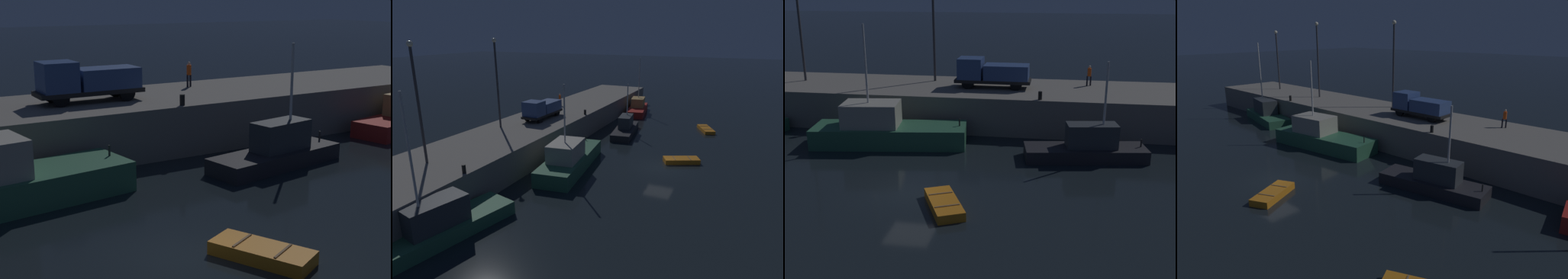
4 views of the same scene
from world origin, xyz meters
TOP-DOWN VIEW (x-y plane):
  - ground_plane at (0.00, 0.00)m, footprint 320.00×320.00m
  - pier_quay at (0.00, 14.61)m, footprint 60.84×8.16m
  - fishing_trawler_red at (9.63, 6.79)m, footprint 7.85×3.42m
  - fishing_boat_blue at (-17.22, 9.62)m, footprint 9.39×4.56m
  - fishing_boat_orange at (-3.90, 7.65)m, footprint 10.72×4.54m
  - dinghy_orange_near at (2.33, -1.58)m, footprint 2.70×3.66m
  - lamp_post_west at (-22.58, 15.06)m, footprint 0.44×0.44m
  - lamp_post_east at (-13.39, 14.97)m, footprint 0.44×0.44m
  - lamp_post_central at (-2.57, 16.54)m, footprint 0.44×0.44m
  - utility_truck at (2.47, 14.54)m, footprint 5.88×1.98m
  - dockworker at (10.07, 16.44)m, footprint 0.41×0.39m
  - bollard_west at (-13.75, 10.88)m, footprint 0.28×0.28m
  - bollard_central at (6.44, 10.92)m, footprint 0.28×0.28m

SIDE VIEW (x-z plane):
  - ground_plane at x=0.00m, z-range 0.00..0.00m
  - dinghy_orange_near at x=2.33m, z-range -0.02..0.49m
  - fishing_trawler_red at x=9.63m, z-range -2.31..3.89m
  - fishing_boat_blue at x=-17.22m, z-range -3.78..5.66m
  - fishing_boat_orange at x=-3.90m, z-range -3.02..5.15m
  - pier_quay at x=0.00m, z-range 0.00..2.80m
  - bollard_central at x=6.44m, z-range 2.80..3.39m
  - bollard_west at x=-13.75m, z-range 2.80..3.43m
  - dockworker at x=10.07m, z-range 2.91..4.53m
  - utility_truck at x=2.47m, z-range 2.83..5.13m
  - lamp_post_west at x=-22.58m, z-range 3.47..11.53m
  - lamp_post_east at x=-13.39m, z-range 3.49..12.54m
  - lamp_post_central at x=-2.57m, z-range 3.49..12.55m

